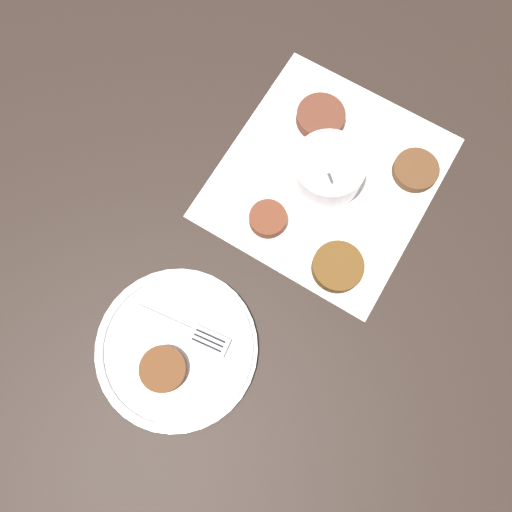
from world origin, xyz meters
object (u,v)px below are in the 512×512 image
at_px(fork, 190,332).
at_px(fritter_on_plate, 163,369).
at_px(sauce_bowl, 328,170).
at_px(serving_plate, 177,349).

bearing_deg(fork, fritter_on_plate, -178.41).
relative_size(sauce_bowl, fork, 0.80).
distance_m(fritter_on_plate, fork, 0.06).
bearing_deg(serving_plate, fork, -4.82).
xyz_separation_m(sauce_bowl, fork, (-0.33, 0.02, -0.01)).
relative_size(serving_plate, fork, 1.55).
bearing_deg(serving_plate, fritter_on_plate, -172.81).
height_order(fritter_on_plate, fork, fritter_on_plate).
bearing_deg(sauce_bowl, fork, 176.31).
xyz_separation_m(serving_plate, fritter_on_plate, (-0.03, -0.00, 0.02)).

